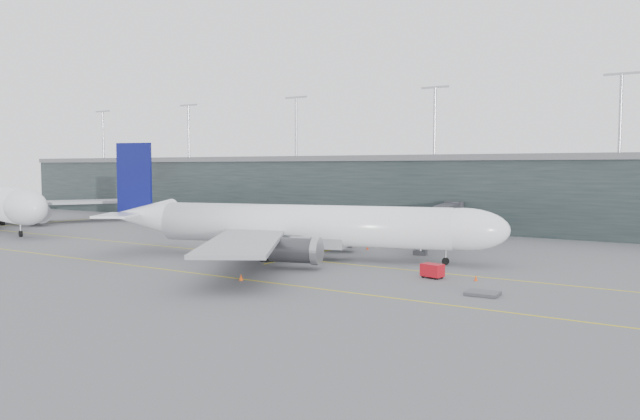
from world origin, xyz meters
The scene contains 17 objects.
ground centered at (0.00, 0.00, 0.00)m, with size 320.00×320.00×0.00m, color #555559.
taxiline_a centered at (0.00, -4.00, 0.01)m, with size 160.00×0.25×0.02m, color gold.
taxiline_b centered at (0.00, -20.00, 0.01)m, with size 160.00×0.25×0.02m, color gold.
taxiline_lead_main centered at (5.00, 20.00, 0.01)m, with size 0.25×60.00×0.02m, color gold.
taxiline_lead_adj centered at (-75.00, 20.00, 0.01)m, with size 0.25×60.00×0.02m, color gold.
terminal centered at (0.00, 58.00, 7.62)m, with size 240.00×36.00×29.00m.
main_aircraft centered at (6.03, -3.12, 4.60)m, with size 57.59×52.99×16.40m.
jet_bridge centered at (17.39, 22.66, 4.62)m, with size 11.21×43.70×6.18m.
gse_cart centered at (27.66, -7.68, 0.92)m, with size 2.69×2.01×1.66m.
baggage_dolly centered at (35.59, -13.91, 0.19)m, with size 3.20×2.56×0.32m, color #3A3A3F.
uld_a centered at (-3.73, 9.26, 1.08)m, with size 2.80×2.56×2.06m.
uld_b centered at (-2.79, 11.38, 1.00)m, with size 2.58×2.35×1.91m.
uld_c centered at (0.86, 11.06, 1.07)m, with size 2.70×2.43×2.04m.
cone_nose centered at (32.47, -6.68, 0.33)m, with size 0.41×0.41×0.66m, color #D9410C.
cone_wing_stbd centered at (10.09, -20.74, 0.38)m, with size 0.47×0.47×0.76m, color #DA470C.
cone_wing_port centered at (9.67, 10.09, 0.31)m, with size 0.40×0.40×0.63m, color red.
cone_tail centered at (-8.39, -9.64, 0.40)m, with size 0.50×0.50×0.79m, color orange.
Camera 1 is at (54.99, -74.50, 12.84)m, focal length 35.00 mm.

